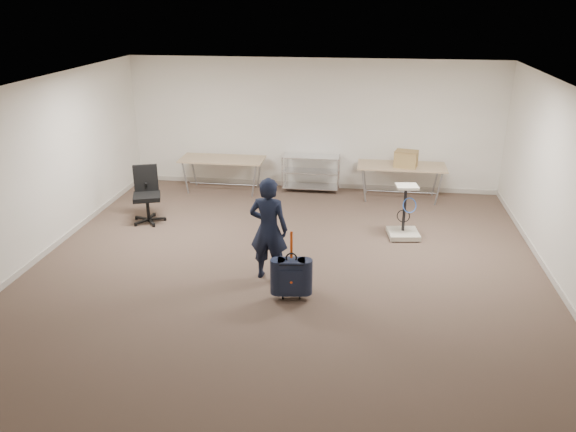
# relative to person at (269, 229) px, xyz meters

# --- Properties ---
(ground) EXTENTS (9.00, 9.00, 0.00)m
(ground) POSITION_rel_person_xyz_m (0.21, -0.06, -0.79)
(ground) COLOR #433429
(ground) RESTS_ON ground
(room_shell) EXTENTS (8.00, 9.00, 9.00)m
(room_shell) POSITION_rel_person_xyz_m (0.21, 1.32, -0.74)
(room_shell) COLOR silver
(room_shell) RESTS_ON ground
(folding_table_left) EXTENTS (1.80, 0.75, 0.73)m
(folding_table_left) POSITION_rel_person_xyz_m (-1.69, 3.89, -0.11)
(folding_table_left) COLOR tan
(folding_table_left) RESTS_ON ground
(folding_table_right) EXTENTS (1.80, 0.75, 0.73)m
(folding_table_right) POSITION_rel_person_xyz_m (2.11, 3.89, -0.11)
(folding_table_right) COLOR tan
(folding_table_right) RESTS_ON ground
(wire_shelf) EXTENTS (1.22, 0.47, 0.80)m
(wire_shelf) POSITION_rel_person_xyz_m (0.21, 4.14, -0.35)
(wire_shelf) COLOR silver
(wire_shelf) RESTS_ON ground
(person) EXTENTS (0.61, 0.44, 1.58)m
(person) POSITION_rel_person_xyz_m (0.00, 0.00, 0.00)
(person) COLOR black
(person) RESTS_ON ground
(suitcase) EXTENTS (0.40, 0.26, 1.03)m
(suitcase) POSITION_rel_person_xyz_m (0.42, -0.61, -0.44)
(suitcase) COLOR black
(suitcase) RESTS_ON ground
(office_chair) EXTENTS (0.64, 0.64, 1.05)m
(office_chair) POSITION_rel_person_xyz_m (-2.65, 1.95, -0.47)
(office_chair) COLOR black
(office_chair) RESTS_ON ground
(equipment_cart) EXTENTS (0.59, 0.59, 0.96)m
(equipment_cart) POSITION_rel_person_xyz_m (2.09, 1.84, -0.54)
(equipment_cart) COLOR beige
(equipment_cart) RESTS_ON ground
(cardboard_box) EXTENTS (0.51, 0.43, 0.33)m
(cardboard_box) POSITION_rel_person_xyz_m (2.18, 3.79, 0.11)
(cardboard_box) COLOR #9E7949
(cardboard_box) RESTS_ON folding_table_right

